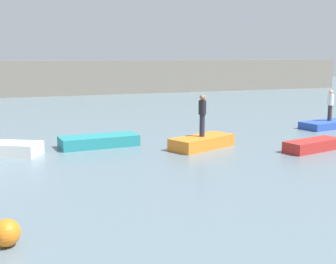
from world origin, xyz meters
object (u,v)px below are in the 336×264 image
object	(u,v)px
rowboat_orange	(202,142)
rowboat_red	(313,145)
person_white_shirt	(330,104)
rowboat_teal	(99,141)
mooring_buoy	(6,233)
rowboat_blue	(329,124)
person_dark_shirt	(202,113)

from	to	relation	value
rowboat_orange	rowboat_red	xyz separation A→B (m)	(4.04, -2.07, -0.03)
person_white_shirt	rowboat_teal	bearing A→B (deg)	-177.45
rowboat_red	mooring_buoy	distance (m)	13.15
rowboat_blue	mooring_buoy	xyz separation A→B (m)	(-16.63, -9.95, 0.10)
rowboat_orange	rowboat_blue	world-z (taller)	rowboat_orange
rowboat_teal	mooring_buoy	distance (m)	10.20
rowboat_red	mooring_buoy	xyz separation A→B (m)	(-11.97, -5.44, 0.07)
rowboat_blue	person_white_shirt	distance (m)	1.10
rowboat_teal	mooring_buoy	bearing A→B (deg)	-116.48
rowboat_teal	person_white_shirt	size ratio (longest dim) A/B	1.98
person_white_shirt	person_dark_shirt	world-z (taller)	person_dark_shirt
rowboat_teal	person_dark_shirt	world-z (taller)	person_dark_shirt
rowboat_red	mooring_buoy	world-z (taller)	mooring_buoy
rowboat_teal	rowboat_red	distance (m)	8.92
person_dark_shirt	rowboat_blue	bearing A→B (deg)	15.67
person_dark_shirt	mooring_buoy	bearing A→B (deg)	-136.57
person_white_shirt	mooring_buoy	size ratio (longest dim) A/B	2.87
person_white_shirt	person_dark_shirt	size ratio (longest dim) A/B	0.94
person_dark_shirt	person_white_shirt	bearing A→B (deg)	15.67
rowboat_teal	rowboat_red	bearing A→B (deg)	-29.77
rowboat_red	person_dark_shirt	xyz separation A→B (m)	(-4.04, 2.07, 1.26)
rowboat_red	rowboat_teal	bearing A→B (deg)	140.39
rowboat_orange	person_white_shirt	distance (m)	9.09
rowboat_teal	mooring_buoy	world-z (taller)	mooring_buoy
mooring_buoy	person_white_shirt	bearing A→B (deg)	30.90
rowboat_orange	rowboat_blue	size ratio (longest dim) A/B	0.85
rowboat_red	person_white_shirt	world-z (taller)	person_white_shirt
rowboat_blue	person_white_shirt	size ratio (longest dim) A/B	2.05
rowboat_orange	person_white_shirt	xyz separation A→B (m)	(8.69, 2.44, 1.04)
rowboat_orange	rowboat_red	size ratio (longest dim) A/B	1.05
rowboat_red	rowboat_orange	bearing A→B (deg)	139.50
rowboat_teal	rowboat_red	xyz separation A→B (m)	(8.00, -3.94, -0.01)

